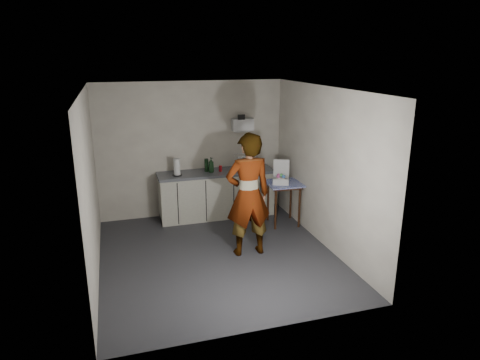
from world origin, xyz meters
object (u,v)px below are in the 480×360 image
object	(u,v)px
standing_man	(248,195)
paper_towel	(177,168)
side_table	(284,188)
soda_can	(220,169)
bakery_box	(281,178)
kitchen_counter	(216,195)
soap_bottle	(211,165)
dark_bottle	(206,165)
dish_rack	(245,166)

from	to	relation	value
standing_man	paper_towel	world-z (taller)	standing_man
side_table	soda_can	size ratio (longest dim) A/B	7.19
standing_man	paper_towel	distance (m)	1.87
paper_towel	bakery_box	bearing A→B (deg)	-20.61
kitchen_counter	side_table	world-z (taller)	kitchen_counter
standing_man	paper_towel	xyz separation A→B (m)	(-0.85, 1.67, 0.08)
kitchen_counter	soap_bottle	size ratio (longest dim) A/B	7.78
soap_bottle	dark_bottle	bearing A→B (deg)	129.54
dark_bottle	paper_towel	xyz separation A→B (m)	(-0.58, -0.12, 0.03)
kitchen_counter	paper_towel	world-z (taller)	paper_towel
soap_bottle	dark_bottle	world-z (taller)	soap_bottle
dark_bottle	soda_can	bearing A→B (deg)	-15.31
side_table	kitchen_counter	bearing A→B (deg)	148.60
standing_man	kitchen_counter	bearing A→B (deg)	-87.68
kitchen_counter	dark_bottle	size ratio (longest dim) A/B	9.01
soap_bottle	bakery_box	distance (m)	1.35
kitchen_counter	dish_rack	xyz separation A→B (m)	(0.58, -0.01, 0.55)
side_table	soap_bottle	distance (m)	1.44
kitchen_counter	dish_rack	bearing A→B (deg)	-0.51
dark_bottle	bakery_box	xyz separation A→B (m)	(1.21, -0.79, -0.14)
side_table	bakery_box	bearing A→B (deg)	-179.46
side_table	standing_man	bearing A→B (deg)	-132.64
standing_man	dish_rack	xyz separation A→B (m)	(0.49, 1.74, -0.00)
dark_bottle	dish_rack	world-z (taller)	dish_rack
standing_man	dish_rack	bearing A→B (deg)	-106.39
kitchen_counter	bakery_box	world-z (taller)	bakery_box
kitchen_counter	dark_bottle	bearing A→B (deg)	166.36
kitchen_counter	soda_can	world-z (taller)	soda_can
standing_man	bakery_box	bearing A→B (deg)	-134.25
kitchen_counter	standing_man	distance (m)	1.83
kitchen_counter	dish_rack	world-z (taller)	dish_rack
soap_bottle	dark_bottle	distance (m)	0.11
kitchen_counter	dark_bottle	distance (m)	0.63
dark_bottle	dish_rack	xyz separation A→B (m)	(0.76, -0.05, -0.06)
kitchen_counter	bakery_box	size ratio (longest dim) A/B	5.45
standing_man	soap_bottle	world-z (taller)	standing_man
soap_bottle	soda_can	size ratio (longest dim) A/B	2.58
dark_bottle	dish_rack	distance (m)	0.76
soda_can	dark_bottle	size ratio (longest dim) A/B	0.45
dish_rack	standing_man	bearing A→B (deg)	-105.80
soap_bottle	dish_rack	bearing A→B (deg)	3.22
soda_can	dark_bottle	distance (m)	0.28
kitchen_counter	bakery_box	bearing A→B (deg)	-35.90
standing_man	paper_towel	size ratio (longest dim) A/B	6.18
side_table	paper_towel	bearing A→B (deg)	162.95
soap_bottle	bakery_box	xyz separation A→B (m)	(1.14, -0.71, -0.16)
soda_can	paper_towel	distance (m)	0.85
dark_bottle	bakery_box	distance (m)	1.46
kitchen_counter	paper_towel	distance (m)	0.99
standing_man	bakery_box	world-z (taller)	standing_man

